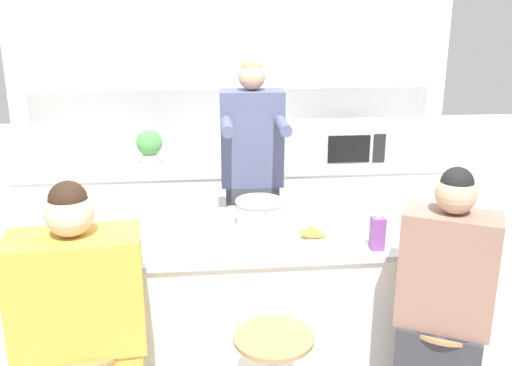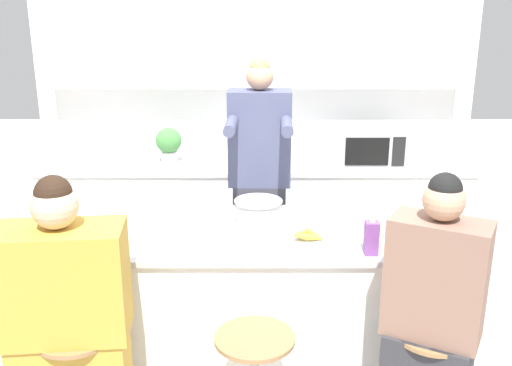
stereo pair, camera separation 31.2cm
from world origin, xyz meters
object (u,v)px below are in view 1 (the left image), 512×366
person_seated_near (441,330)px  juice_carton (377,233)px  person_wrapped_blanket (83,348)px  cooking_pot (259,213)px  potted_plant (149,145)px  microwave (349,144)px  banana_bunch (311,233)px  fruit_bowl (320,216)px  kitchen_island (257,304)px  coffee_cup_near (394,227)px  person_cooking (252,199)px

person_seated_near → juice_carton: bearing=149.1°
person_wrapped_blanket → cooking_pot: 1.18m
potted_plant → person_seated_near: bearing=-56.2°
microwave → banana_bunch: bearing=-111.2°
potted_plant → fruit_bowl: bearing=-53.4°
banana_bunch → juice_carton: juice_carton is taller
juice_carton → microwave: size_ratio=0.34×
person_seated_near → banana_bunch: size_ratio=8.17×
kitchen_island → coffee_cup_near: size_ratio=16.64×
fruit_bowl → microwave: (0.53, 1.39, 0.08)m
coffee_cup_near → person_wrapped_blanket: bearing=-161.0°
cooking_pot → juice_carton: (0.56, -0.39, 0.01)m
person_wrapped_blanket → fruit_bowl: person_wrapped_blanket is taller
person_wrapped_blanket → person_seated_near: size_ratio=0.99×
person_seated_near → microwave: 2.20m
cooking_pot → fruit_bowl: size_ratio=1.48×
person_seated_near → potted_plant: bearing=152.2°
fruit_bowl → juice_carton: bearing=-64.0°
person_seated_near → coffee_cup_near: (-0.06, 0.54, 0.30)m
banana_bunch → fruit_bowl: bearing=68.1°
person_wrapped_blanket → coffee_cup_near: size_ratio=11.72×
banana_bunch → potted_plant: potted_plant is taller
person_seated_near → potted_plant: 2.69m
person_wrapped_blanket → microwave: size_ratio=2.64×
banana_bunch → microwave: (0.63, 1.62, 0.09)m
juice_carton → coffee_cup_near: bearing=49.5°
person_wrapped_blanket → person_cooking: bearing=50.3°
coffee_cup_near → microwave: 1.64m
kitchen_island → juice_carton: (0.58, -0.30, 0.54)m
person_wrapped_blanket → potted_plant: size_ratio=5.02×
person_cooking → potted_plant: person_cooking is taller
juice_carton → cooking_pot: bearing=145.1°
banana_bunch → coffee_cup_near: bearing=-0.4°
juice_carton → microwave: 1.83m
person_wrapped_blanket → potted_plant: 2.25m
kitchen_island → fruit_bowl: bearing=17.2°
fruit_bowl → microwave: size_ratio=0.44×
person_cooking → microwave: person_cooking is taller
kitchen_island → microwave: 1.84m
person_cooking → coffee_cup_near: size_ratio=14.75×
person_wrapped_blanket → juice_carton: bearing=8.7°
kitchen_island → fruit_bowl: 0.62m
person_wrapped_blanket → banana_bunch: bearing=20.4°
kitchen_island → coffee_cup_near: (0.73, -0.13, 0.49)m
person_wrapped_blanket → juice_carton: (1.41, 0.36, 0.33)m
person_seated_near → microwave: bearing=115.3°
person_cooking → person_wrapped_blanket: (-0.87, -1.27, -0.22)m
person_wrapped_blanket → cooking_pot: (0.86, 0.75, 0.32)m
microwave → juice_carton: bearing=-100.4°
cooking_pot → banana_bunch: 0.33m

